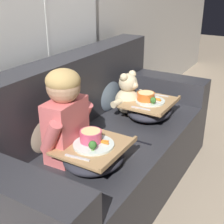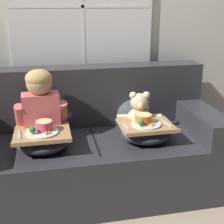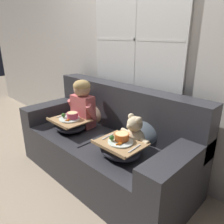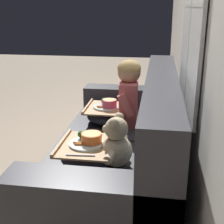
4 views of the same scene
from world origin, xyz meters
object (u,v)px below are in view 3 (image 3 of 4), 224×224
object	(u,v)px
child_figure	(83,101)
lap_tray_child	(70,124)
throw_pillow_behind_child	(96,108)
teddy_bear	(134,135)
couch	(107,145)
throw_pillow_behind_teddy	(147,126)
lap_tray_teddy	(120,148)

from	to	relation	value
child_figure	lap_tray_child	xyz separation A→B (m)	(0.00, -0.19, -0.22)
throw_pillow_behind_child	teddy_bear	bearing A→B (deg)	-14.44
couch	child_figure	size ratio (longest dim) A/B	3.61
throw_pillow_behind_teddy	lap_tray_teddy	world-z (taller)	throw_pillow_behind_teddy
throw_pillow_behind_child	child_figure	bearing A→B (deg)	-89.98
child_figure	throw_pillow_behind_teddy	bearing A→B (deg)	14.18
throw_pillow_behind_teddy	child_figure	distance (m)	0.80
couch	throw_pillow_behind_teddy	distance (m)	0.51
couch	throw_pillow_behind_child	bearing A→B (deg)	154.29
lap_tray_child	lap_tray_teddy	bearing A→B (deg)	0.01
couch	teddy_bear	distance (m)	0.46
throw_pillow_behind_teddy	lap_tray_teddy	bearing A→B (deg)	-90.17
couch	lap_tray_child	bearing A→B (deg)	-152.67
throw_pillow_behind_teddy	lap_tray_child	distance (m)	0.86
throw_pillow_behind_teddy	teddy_bear	bearing A→B (deg)	-90.22
throw_pillow_behind_teddy	lap_tray_teddy	size ratio (longest dim) A/B	0.94
couch	lap_tray_teddy	distance (m)	0.47
child_figure	throw_pillow_behind_child	bearing A→B (deg)	90.02
child_figure	teddy_bear	xyz separation A→B (m)	(0.76, -0.00, -0.16)
lap_tray_teddy	couch	bearing A→B (deg)	152.65
lap_tray_child	lap_tray_teddy	xyz separation A→B (m)	(0.76, 0.00, -0.00)
throw_pillow_behind_teddy	lap_tray_teddy	xyz separation A→B (m)	(-0.00, -0.38, -0.09)
couch	child_figure	world-z (taller)	child_figure
lap_tray_child	child_figure	bearing A→B (deg)	90.17
throw_pillow_behind_teddy	throw_pillow_behind_child	bearing A→B (deg)	-180.00
lap_tray_child	throw_pillow_behind_child	bearing A→B (deg)	90.09
teddy_bear	lap_tray_child	xyz separation A→B (m)	(-0.76, -0.18, -0.07)
lap_tray_teddy	teddy_bear	bearing A→B (deg)	89.88
couch	lap_tray_teddy	xyz separation A→B (m)	(0.38, -0.20, 0.19)
throw_pillow_behind_teddy	lap_tray_teddy	distance (m)	0.39
couch	throw_pillow_behind_child	xyz separation A→B (m)	(-0.38, 0.18, 0.28)
child_figure	lap_tray_child	distance (m)	0.29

